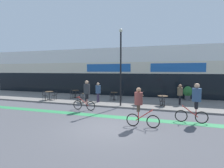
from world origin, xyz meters
TOP-DOWN VIEW (x-y plane):
  - ground_plane at (0.00, 0.00)m, footprint 120.00×120.00m
  - sidewalk_slab at (0.00, 7.25)m, footprint 40.00×5.50m
  - storefront_facade at (0.00, 11.96)m, footprint 40.00×4.06m
  - bike_lane_stripe at (0.00, 2.03)m, footprint 36.00×0.70m
  - bistro_table_0 at (-7.77, 5.51)m, footprint 0.76×0.76m
  - bistro_table_1 at (-6.05, 7.34)m, footprint 0.71×0.71m
  - bistro_table_2 at (-3.99, 5.48)m, footprint 0.63×0.63m
  - bistro_table_3 at (-1.98, 7.31)m, footprint 0.63×0.63m
  - bistro_table_4 at (0.59, 5.89)m, footprint 0.69×0.69m
  - bistro_table_5 at (2.40, 6.01)m, footprint 0.79×0.79m
  - cafe_chair_0_near at (-7.77, 4.88)m, footprint 0.41×0.58m
  - cafe_chair_0_side at (-7.14, 5.51)m, footprint 0.59×0.43m
  - cafe_chair_1_near at (-6.06, 6.72)m, footprint 0.41×0.58m
  - cafe_chair_2_near at (-3.99, 4.85)m, footprint 0.43×0.59m
  - cafe_chair_2_side at (-4.61, 5.48)m, footprint 0.58×0.40m
  - cafe_chair_3_near at (-1.99, 6.68)m, footprint 0.44×0.59m
  - cafe_chair_3_side at (-1.35, 7.30)m, footprint 0.59×0.44m
  - cafe_chair_4_near at (0.60, 5.27)m, footprint 0.43×0.59m
  - cafe_chair_5_near at (2.38, 5.38)m, footprint 0.45×0.60m
  - planter_pot at (4.47, 9.13)m, footprint 0.79×0.79m
  - lamp_post at (-0.71, 4.93)m, footprint 0.26×0.26m
  - cyclist_0 at (-2.76, 3.14)m, footprint 1.73×0.48m
  - cyclist_1 at (4.20, 2.23)m, footprint 1.69×0.48m
  - cyclist_2 at (1.46, 0.65)m, footprint 1.67×0.48m
  - pedestrian_near_end at (-2.95, 5.78)m, footprint 0.49×0.49m
  - pedestrian_far_end at (3.68, 6.85)m, footprint 0.42×0.42m

SIDE VIEW (x-z plane):
  - ground_plane at x=0.00m, z-range 0.00..0.00m
  - bike_lane_stripe at x=0.00m, z-range 0.00..0.01m
  - sidewalk_slab at x=0.00m, z-range 0.00..0.12m
  - bistro_table_3 at x=-1.98m, z-range 0.27..0.97m
  - cafe_chair_0_near at x=-7.77m, z-range 0.19..1.09m
  - cafe_chair_0_side at x=-7.14m, z-range 0.19..1.09m
  - cafe_chair_1_near at x=-6.06m, z-range 0.19..1.09m
  - cafe_chair_2_near at x=-3.99m, z-range 0.19..1.09m
  - cafe_chair_2_side at x=-4.61m, z-range 0.19..1.09m
  - cafe_chair_3_near at x=-1.99m, z-range 0.19..1.09m
  - cafe_chair_3_side at x=-1.35m, z-range 0.19..1.09m
  - cafe_chair_4_near at x=0.60m, z-range 0.19..1.09m
  - cafe_chair_5_near at x=2.38m, z-range 0.19..1.09m
  - bistro_table_2 at x=-3.99m, z-range 0.27..1.03m
  - bistro_table_4 at x=0.59m, z-range 0.28..1.03m
  - bistro_table_1 at x=-6.05m, z-range 0.28..1.03m
  - bistro_table_5 at x=2.40m, z-range 0.29..1.05m
  - bistro_table_0 at x=-7.77m, z-range 0.29..1.06m
  - planter_pot at x=4.47m, z-range 0.20..1.49m
  - pedestrian_far_end at x=3.68m, z-range 0.27..1.89m
  - pedestrian_near_end at x=-2.95m, z-range 0.28..1.96m
  - cyclist_2 at x=1.46m, z-range 0.15..2.14m
  - cyclist_0 at x=-2.76m, z-range 0.18..2.32m
  - cyclist_1 at x=4.20m, z-range 0.21..2.37m
  - storefront_facade at x=0.00m, z-range -0.01..5.27m
  - lamp_post at x=-0.71m, z-range 0.53..6.39m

